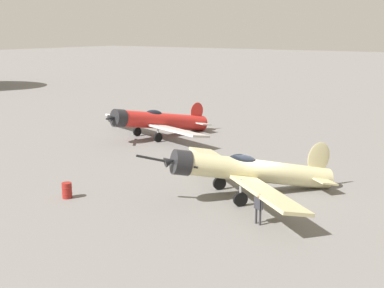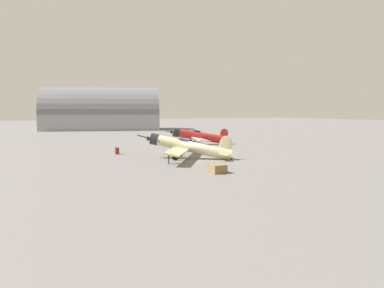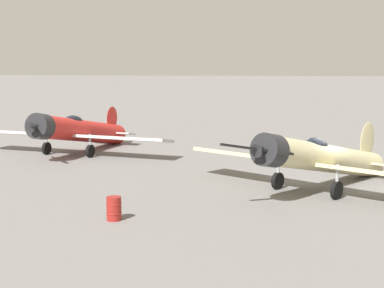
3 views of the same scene
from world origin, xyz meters
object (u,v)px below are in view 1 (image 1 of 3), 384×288
ground_crew_mechanic (258,206)px  fuel_drum (67,190)px  airplane_foreground (249,171)px  airplane_mid_apron (158,121)px

ground_crew_mechanic → fuel_drum: ground_crew_mechanic is taller
airplane_foreground → airplane_mid_apron: airplane_foreground is taller
airplane_foreground → airplane_mid_apron: size_ratio=0.88×
airplane_mid_apron → airplane_foreground: bearing=71.6°
airplane_foreground → fuel_drum: (-6.29, 8.32, -1.04)m
ground_crew_mechanic → fuel_drum: bearing=-55.8°
airplane_foreground → fuel_drum: 10.48m
airplane_mid_apron → ground_crew_mechanic: 21.59m
fuel_drum → ground_crew_mechanic: bearing=-76.3°
airplane_mid_apron → ground_crew_mechanic: airplane_mid_apron is taller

